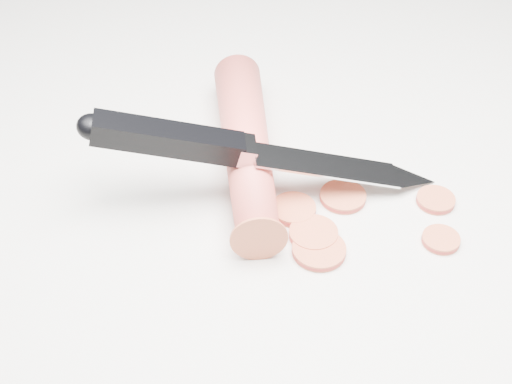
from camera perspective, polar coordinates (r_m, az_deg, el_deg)
ground at (r=0.59m, az=3.91°, el=-0.09°), size 2.40×2.40×0.00m
carrot at (r=0.60m, az=-0.76°, el=3.72°), size 0.13×0.21×0.04m
carrot_slice_0 at (r=0.60m, az=14.18°, el=-0.62°), size 0.03×0.03×0.01m
carrot_slice_1 at (r=0.55m, az=4.62°, el=-3.37°), size 0.04×0.04×0.01m
carrot_slice_2 at (r=0.57m, az=14.57°, el=-3.71°), size 0.03×0.03×0.01m
carrot_slice_3 at (r=0.59m, az=6.97°, el=-0.36°), size 0.04×0.04×0.01m
carrot_slice_4 at (r=0.54m, az=5.07°, el=-4.64°), size 0.04×0.04×0.01m
carrot_slice_5 at (r=0.57m, az=3.02°, el=-1.40°), size 0.04×0.04×0.01m
kitchen_knife at (r=0.56m, az=0.84°, el=3.41°), size 0.28×0.15×0.09m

